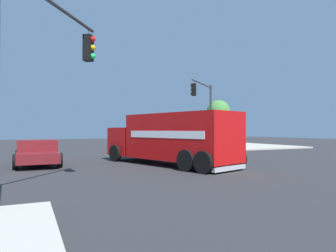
% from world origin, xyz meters
% --- Properties ---
extents(ground_plane, '(100.00, 100.00, 0.00)m').
position_xyz_m(ground_plane, '(0.00, 0.00, 0.00)').
color(ground_plane, '#2B2B2D').
extents(sidewalk_corner_near, '(12.41, 12.41, 0.14)m').
position_xyz_m(sidewalk_corner_near, '(-13.25, -13.25, 0.07)').
color(sidewalk_corner_near, '#B2ADA0').
rests_on(sidewalk_corner_near, ground).
extents(delivery_truck, '(5.05, 8.88, 2.77)m').
position_xyz_m(delivery_truck, '(0.46, 0.22, 1.46)').
color(delivery_truck, red).
rests_on(delivery_truck, ground).
extents(traffic_light_primary, '(3.00, 3.91, 5.72)m').
position_xyz_m(traffic_light_primary, '(7.27, 6.23, 3.95)').
color(traffic_light_primary, '#38383D').
rests_on(traffic_light_primary, sidewalk_corner_far).
extents(traffic_light_secondary, '(3.84, 3.29, 5.83)m').
position_xyz_m(traffic_light_secondary, '(-6.18, -6.86, 4.02)').
color(traffic_light_secondary, '#38383D').
rests_on(traffic_light_secondary, sidewalk_corner_near).
extents(pickup_maroon, '(2.27, 5.21, 1.38)m').
position_xyz_m(pickup_maroon, '(7.08, -2.79, 0.73)').
color(pickup_maroon, maroon).
rests_on(pickup_maroon, ground).
extents(pedestrian_near_corner, '(0.26, 0.53, 1.56)m').
position_xyz_m(pedestrian_near_corner, '(-10.04, -15.83, 1.02)').
color(pedestrian_near_corner, navy).
rests_on(pedestrian_near_corner, sidewalk_corner_near).
extents(picket_fence_run, '(5.68, 0.05, 0.95)m').
position_xyz_m(picket_fence_run, '(-13.25, -19.21, 0.62)').
color(picket_fence_run, white).
rests_on(picket_fence_run, sidewalk_corner_near).
extents(shade_tree_near, '(2.99, 2.99, 5.56)m').
position_xyz_m(shade_tree_near, '(-14.49, -16.98, 4.17)').
color(shade_tree_near, brown).
rests_on(shade_tree_near, sidewalk_corner_near).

